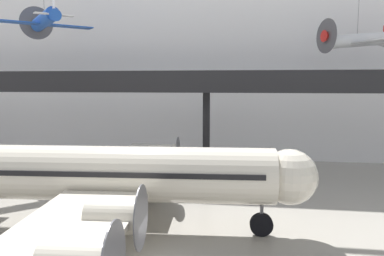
{
  "coord_description": "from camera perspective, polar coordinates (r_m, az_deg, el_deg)",
  "views": [
    {
      "loc": [
        3.86,
        -15.67,
        8.58
      ],
      "look_at": [
        0.28,
        8.85,
        5.58
      ],
      "focal_mm": 35.0,
      "sensor_mm": 36.0,
      "label": 1
    }
  ],
  "objects": [
    {
      "name": "mezzanine_walkway",
      "position": [
        35.38,
        2.04,
        6.02
      ],
      "size": [
        110.0,
        3.2,
        9.69
      ],
      "color": "black",
      "rests_on": "ground"
    },
    {
      "name": "airliner_silver_main",
      "position": [
        22.17,
        -13.73,
        -6.87
      ],
      "size": [
        24.82,
        28.26,
        9.4
      ],
      "rotation": [
        0.0,
        0.0,
        0.07
      ],
      "color": "beige",
      "rests_on": "ground"
    },
    {
      "name": "suspended_plane_silver_racer",
      "position": [
        37.1,
        23.84,
        12.09
      ],
      "size": [
        7.14,
        8.25,
        11.09
      ],
      "rotation": [
        0.0,
        0.0,
        3.53
      ],
      "color": "silver"
    },
    {
      "name": "suspended_plane_blue_trainer",
      "position": [
        37.17,
        -21.54,
        15.04
      ],
      "size": [
        7.48,
        7.41,
        9.55
      ],
      "rotation": [
        0.0,
        0.0,
        2.32
      ],
      "color": "#1E4CAD"
    },
    {
      "name": "hangar_back_wall",
      "position": [
        43.89,
        3.28,
        14.2
      ],
      "size": [
        140.0,
        3.0,
        28.33
      ],
      "color": "white",
      "rests_on": "ground"
    }
  ]
}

